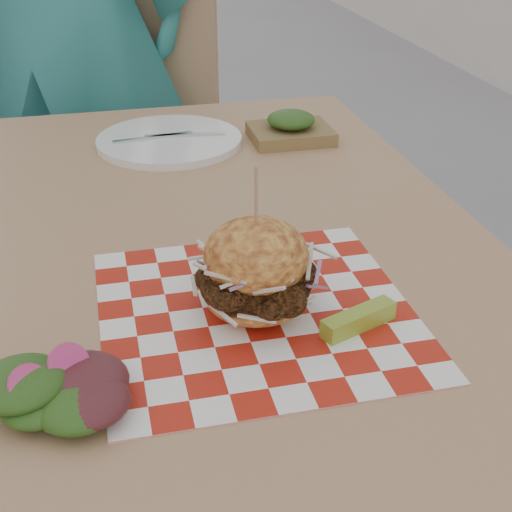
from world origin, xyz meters
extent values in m
plane|color=gray|center=(0.00, 0.00, 0.00)|extent=(80.00, 80.00, 0.00)
cube|color=tan|center=(-0.29, -0.35, 0.73)|extent=(0.80, 1.20, 0.04)
cylinder|color=#333338|center=(-0.63, 0.19, 0.35)|extent=(0.05, 0.05, 0.71)
cylinder|color=#333338|center=(0.05, 0.19, 0.35)|extent=(0.05, 0.05, 0.71)
cube|color=tan|center=(-0.29, 0.49, 0.45)|extent=(0.53, 0.53, 0.04)
cube|color=tan|center=(-0.23, 0.68, 0.70)|extent=(0.41, 0.18, 0.50)
cylinder|color=#333338|center=(-0.52, 0.38, 0.21)|extent=(0.03, 0.03, 0.43)
cylinder|color=#333338|center=(-0.18, 0.26, 0.21)|extent=(0.03, 0.03, 0.43)
cylinder|color=#333338|center=(-0.40, 0.72, 0.21)|extent=(0.03, 0.03, 0.43)
cylinder|color=#333338|center=(-0.06, 0.60, 0.21)|extent=(0.03, 0.03, 0.43)
cube|color=#B52012|center=(-0.26, -0.57, 0.75)|extent=(0.36, 0.36, 0.00)
ellipsoid|color=#ED9E43|center=(-0.26, -0.57, 0.77)|extent=(0.12, 0.12, 0.04)
ellipsoid|color=brown|center=(-0.26, -0.57, 0.79)|extent=(0.13, 0.12, 0.06)
ellipsoid|color=#ED9E43|center=(-0.26, -0.57, 0.83)|extent=(0.12, 0.12, 0.08)
cylinder|color=tan|center=(-0.26, -0.57, 0.89)|extent=(0.00, 0.00, 0.09)
cube|color=#8CAB31|center=(-0.16, -0.63, 0.76)|extent=(0.10, 0.06, 0.02)
ellipsoid|color=#3F1419|center=(-0.46, -0.69, 0.76)|extent=(0.08, 0.08, 0.03)
ellipsoid|color=#1D4213|center=(-0.47, -0.66, 0.76)|extent=(0.08, 0.08, 0.03)
ellipsoid|color=#1D4213|center=(-0.50, -0.66, 0.76)|extent=(0.08, 0.08, 0.03)
ellipsoid|color=#3F1419|center=(-0.52, -0.69, 0.76)|extent=(0.08, 0.08, 0.03)
ellipsoid|color=#1D4213|center=(-0.50, -0.71, 0.76)|extent=(0.08, 0.08, 0.03)
ellipsoid|color=#1D4213|center=(-0.47, -0.71, 0.76)|extent=(0.08, 0.08, 0.03)
cylinder|color=#D53B82|center=(-0.47, -0.67, 0.79)|extent=(0.05, 0.05, 0.04)
cylinder|color=white|center=(-0.29, 0.02, 0.76)|extent=(0.27, 0.27, 0.01)
cube|color=silver|center=(-0.32, 0.02, 0.77)|extent=(0.15, 0.03, 0.00)
cube|color=silver|center=(-0.26, 0.02, 0.77)|extent=(0.15, 0.03, 0.00)
cube|color=olive|center=(-0.06, -0.01, 0.76)|extent=(0.15, 0.12, 0.02)
ellipsoid|color=#1D4213|center=(-0.06, -0.01, 0.79)|extent=(0.09, 0.09, 0.03)
camera|label=1|loc=(-0.42, -1.24, 1.21)|focal=50.00mm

